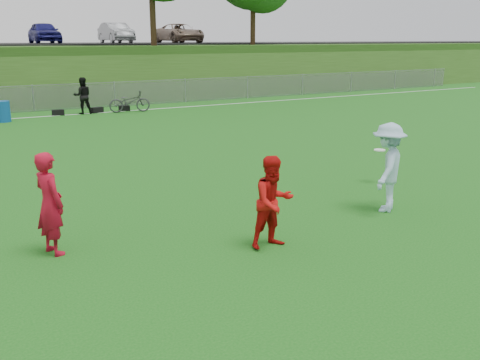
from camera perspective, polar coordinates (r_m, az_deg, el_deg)
ground at (r=9.18m, az=0.20°, el=-7.09°), size 120.00×120.00×0.00m
sideline_far at (r=25.95m, az=-20.33°, el=6.36°), size 60.00×0.10×0.01m
fence at (r=27.83m, az=-21.19°, el=8.14°), size 58.00×0.06×1.30m
berm at (r=38.65m, az=-24.02°, el=10.75°), size 120.00×18.00×3.00m
gear_bags at (r=26.24m, az=-17.93°, el=6.93°), size 7.00×0.42×0.26m
player_red_left at (r=9.16m, az=-19.63°, el=-2.39°), size 0.59×0.72×1.70m
player_red_center at (r=8.94m, az=3.59°, el=-2.36°), size 0.78×0.62×1.58m
player_blue at (r=11.21m, az=15.47°, el=1.30°), size 1.35×1.23×1.81m
frisbee at (r=13.40m, az=14.67°, el=3.11°), size 0.28×0.28×0.03m
recycling_bin at (r=24.88m, az=-23.96°, el=6.69°), size 0.62×0.62×0.88m
bicycle at (r=26.34m, az=-11.71°, el=8.19°), size 2.01×0.98×1.01m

